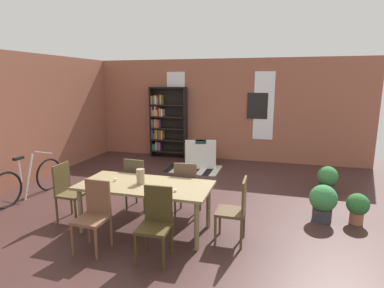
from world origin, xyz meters
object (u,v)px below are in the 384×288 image
object	(u,v)px
armchair_white	(200,155)
potted_plant_corner	(323,201)
dining_chair_head_right	(236,208)
dining_chair_far_right	(187,187)
bicycle_second	(29,181)
potted_plant_by_shelf	(358,206)
dining_chair_near_right	(156,221)
dining_chair_far_left	(138,182)
potted_plant_window	(328,178)
dining_chair_head_left	(68,190)
dining_chair_near_left	(94,213)
vase_on_table	(141,176)
bookshelf_tall	(165,122)
dining_table	(145,189)

from	to	relation	value
armchair_white	potted_plant_corner	size ratio (longest dim) A/B	1.65
dining_chair_head_right	dining_chair_far_right	size ratio (longest dim) A/B	1.00
bicycle_second	potted_plant_by_shelf	bearing A→B (deg)	4.70
dining_chair_near_right	armchair_white	size ratio (longest dim) A/B	0.94
potted_plant_corner	dining_chair_far_left	bearing A→B (deg)	-172.77
armchair_white	bicycle_second	xyz separation A→B (m)	(-2.65, -3.22, 0.07)
dining_chair_near_right	potted_plant_by_shelf	size ratio (longest dim) A/B	1.88
potted_plant_window	dining_chair_head_left	bearing A→B (deg)	-149.16
dining_chair_far_left	dining_chair_head_right	distance (m)	1.96
dining_chair_near_left	dining_chair_near_right	distance (m)	0.90
dining_chair_far_left	potted_plant_corner	distance (m)	3.15
vase_on_table	dining_chair_head_right	size ratio (longest dim) A/B	0.24
dining_chair_head_right	bookshelf_tall	xyz separation A→B (m)	(-2.75, 4.56, 0.55)
vase_on_table	potted_plant_corner	size ratio (longest dim) A/B	0.37
dining_chair_near_right	dining_table	bearing A→B (deg)	123.30
dining_chair_near_left	dining_chair_far_left	world-z (taller)	same
dining_chair_head_right	bicycle_second	distance (m)	4.20
dining_chair_head_right	armchair_white	world-z (taller)	dining_chair_head_right
dining_chair_near_left	dining_chair_far_right	bearing A→B (deg)	56.50
dining_chair_far_left	potted_plant_by_shelf	xyz separation A→B (m)	(3.65, 0.44, -0.22)
dining_table	dining_chair_near_right	size ratio (longest dim) A/B	2.12
dining_chair_head_left	dining_chair_near_left	world-z (taller)	same
dining_chair_far_left	bookshelf_tall	size ratio (longest dim) A/B	0.45
potted_plant_by_shelf	dining_chair_near_right	bearing A→B (deg)	-146.63
potted_plant_by_shelf	dining_chair_far_left	bearing A→B (deg)	-173.15
vase_on_table	bookshelf_tall	distance (m)	4.75
dining_table	potted_plant_window	world-z (taller)	dining_table
dining_chair_head_left	potted_plant_window	distance (m)	5.03
bicycle_second	potted_plant_corner	xyz separation A→B (m)	(5.43, 0.45, -0.01)
vase_on_table	dining_chair_near_left	world-z (taller)	vase_on_table
dining_chair_far_right	potted_plant_window	xyz separation A→B (m)	(2.48, 1.89, -0.22)
dining_chair_near_left	potted_plant_window	world-z (taller)	dining_chair_near_left
potted_plant_by_shelf	potted_plant_corner	world-z (taller)	potted_plant_corner
dining_chair_head_right	potted_plant_corner	xyz separation A→B (m)	(1.29, 1.08, -0.17)
dining_chair_head_right	potted_plant_by_shelf	distance (m)	2.14
potted_plant_by_shelf	dining_chair_head_left	bearing A→B (deg)	-166.22
dining_chair_head_right	dining_table	bearing A→B (deg)	-179.97
dining_chair_far_left	bicycle_second	distance (m)	2.32
dining_chair_far_right	dining_chair_near_right	world-z (taller)	same
dining_table	dining_chair_far_right	distance (m)	0.84
dining_chair_far_left	dining_chair_near_right	distance (m)	1.64
dining_chair_far_left	dining_chair_far_right	distance (m)	0.91
bookshelf_tall	dining_table	bearing A→B (deg)	-73.25
dining_chair_head_right	dining_chair_far_right	bearing A→B (deg)	143.51
dining_chair_near_right	potted_plant_window	xyz separation A→B (m)	(2.48, 3.26, -0.22)
bicycle_second	potted_plant_window	xyz separation A→B (m)	(5.70, 1.94, -0.05)
vase_on_table	dining_chair_near_right	distance (m)	0.93
vase_on_table	dining_chair_far_right	bearing A→B (deg)	52.51
bookshelf_tall	potted_plant_corner	bearing A→B (deg)	-40.79
vase_on_table	potted_plant_window	size ratio (longest dim) A/B	0.42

